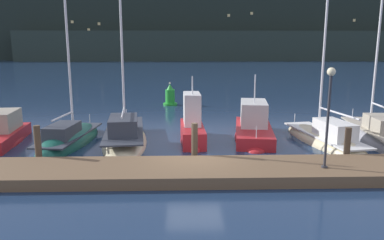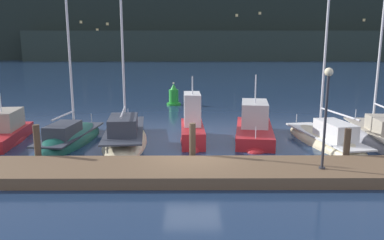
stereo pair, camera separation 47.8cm
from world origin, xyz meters
name	(u,v)px [view 1 (the left image)]	position (x,y,z in m)	size (l,w,h in m)	color
ground_plane	(195,164)	(0.00, 0.00, 0.00)	(400.00, 400.00, 0.00)	#192D4C
dock	(196,171)	(0.00, -1.55, 0.23)	(35.81, 2.80, 0.45)	brown
mooring_pile_1	(38,146)	(-6.76, 0.10, 0.88)	(0.28, 0.28, 1.76)	#4C3D2D
mooring_pile_2	(195,144)	(0.00, 0.10, 0.91)	(0.28, 0.28, 1.83)	#4C3D2D
mooring_pile_3	(347,145)	(6.76, 0.10, 0.79)	(0.28, 0.28, 1.58)	#4C3D2D
motorboat_berth_2	(2,138)	(-10.13, 3.91, 0.28)	(2.44, 5.53, 3.11)	red
sailboat_berth_3	(70,142)	(-6.50, 3.71, 0.09)	(2.73, 6.96, 9.05)	#195647
sailboat_berth_4	(125,139)	(-3.61, 3.86, 0.18)	(3.18, 8.11, 10.75)	beige
motorboat_berth_5	(192,132)	(0.02, 4.02, 0.51)	(1.41, 4.55, 4.09)	red
motorboat_berth_6	(253,131)	(3.48, 4.65, 0.36)	(2.97, 6.42, 4.06)	red
sailboat_berth_7	(325,141)	(7.02, 3.30, 0.14)	(3.18, 7.60, 10.39)	beige
sailboat_berth_8	(374,138)	(9.92, 3.81, 0.13)	(2.54, 7.33, 9.18)	gray
channel_buoy	(170,97)	(-1.51, 16.30, 0.73)	(1.22, 1.22, 1.95)	green
dock_lamppost	(329,101)	(4.99, -1.90, 3.05)	(0.32, 0.32, 3.88)	#2D2D33
hillside_backdrop	(192,30)	(3.08, 110.64, 9.52)	(240.00, 23.00, 20.69)	#1E2823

